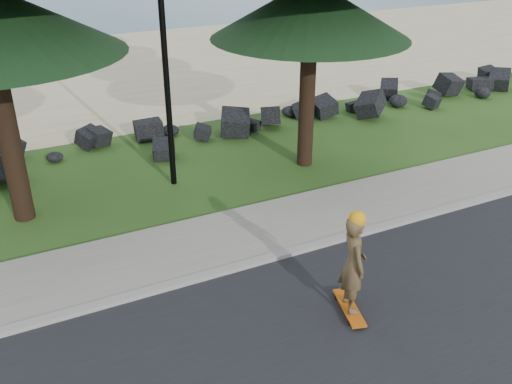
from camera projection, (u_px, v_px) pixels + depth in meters
ground at (226, 245)px, 11.52m from camera, size 160.00×160.00×0.00m
kerb at (245, 265)px, 10.77m from camera, size 160.00×0.20×0.10m
sidewalk at (222, 238)px, 11.66m from camera, size 160.00×2.00×0.08m
beach_sand at (83, 74)px, 23.12m from camera, size 160.00×15.00×0.01m
seawall_boulders at (146, 150)px, 16.00m from camera, size 60.00×2.40×1.10m
lamp_post at (161, 10)px, 12.22m from camera, size 0.25×0.14×8.14m
skateboarder at (353, 264)px, 9.17m from camera, size 0.56×1.06×1.92m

